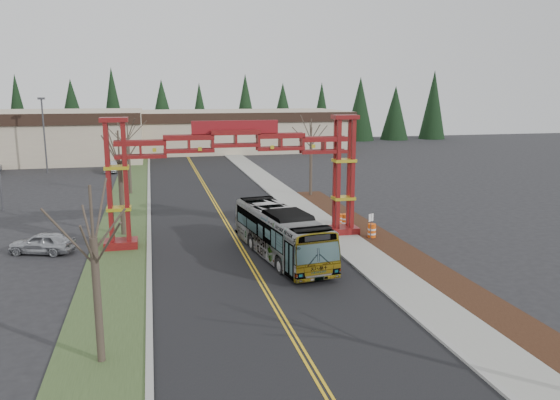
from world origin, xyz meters
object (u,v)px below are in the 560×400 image
object	(u,v)px
bare_tree_median_mid	(119,161)
light_pole_far	(44,130)
retail_building_east	(238,130)
parked_car_far_a	(111,167)
silver_sedan	(262,210)
bare_tree_median_far	(128,139)
bare_tree_median_near	(93,239)
bare_tree_right_far	(311,139)
barrel_mid	(345,221)
barrel_north	(340,219)
barrel_south	(372,231)
street_sign	(371,221)
gateway_arch	(236,158)
transit_bus	(281,233)
parked_car_near_a	(42,243)

from	to	relation	value
bare_tree_median_mid	light_pole_far	xyz separation A→B (m)	(-11.15, 35.10, 0.08)
retail_building_east	parked_car_far_a	xyz separation A→B (m)	(-21.00, -24.78, -2.79)
retail_building_east	silver_sedan	xyz separation A→B (m)	(-6.92, -55.76, -2.74)
light_pole_far	silver_sedan	bearing A→B (deg)	-55.63
silver_sedan	bare_tree_median_far	world-z (taller)	bare_tree_median_far
silver_sedan	light_pole_far	bearing A→B (deg)	132.82
bare_tree_median_near	bare_tree_right_far	world-z (taller)	bare_tree_right_far
barrel_mid	barrel_north	xyz separation A→B (m)	(-0.16, 0.82, -0.08)
light_pole_far	barrel_south	xyz separation A→B (m)	(28.82, -40.30, -5.08)
silver_sedan	barrel_mid	xyz separation A→B (m)	(5.89, -4.10, -0.25)
bare_tree_right_far	barrel_north	size ratio (longest dim) A/B	8.86
street_sign	barrel_south	bearing A→B (deg)	58.74
gateway_arch	light_pole_far	distance (m)	43.18
transit_bus	bare_tree_right_far	distance (m)	21.66
transit_bus	parked_car_near_a	world-z (taller)	transit_bus
gateway_arch	bare_tree_median_mid	bearing A→B (deg)	155.78
transit_bus	barrel_north	distance (m)	10.02
parked_car_far_a	barrel_mid	world-z (taller)	parked_car_far_a
street_sign	light_pole_far	bearing A→B (deg)	124.96
silver_sedan	bare_tree_median_far	size ratio (longest dim) A/B	0.60
parked_car_near_a	street_sign	world-z (taller)	street_sign
bare_tree_right_far	parked_car_far_a	bearing A→B (deg)	133.77
light_pole_far	bare_tree_median_far	bearing A→B (deg)	-58.39
bare_tree_median_far	barrel_south	distance (m)	28.83
bare_tree_median_far	barrel_south	size ratio (longest dim) A/B	7.04
transit_bus	bare_tree_median_near	size ratio (longest dim) A/B	1.61
parked_car_far_a	barrel_south	distance (m)	43.94
retail_building_east	light_pole_far	xyz separation A→B (m)	(-29.15, -23.26, 2.12)
parked_car_near_a	bare_tree_right_far	distance (m)	28.08
transit_bus	parked_car_far_a	world-z (taller)	transit_bus
bare_tree_median_mid	light_pole_far	world-z (taller)	light_pole_far
retail_building_east	bare_tree_median_mid	world-z (taller)	bare_tree_median_mid
silver_sedan	barrel_south	size ratio (longest dim) A/B	4.22
retail_building_east	street_sign	xyz separation A→B (m)	(-0.63, -64.05, -2.08)
bare_tree_median_mid	gateway_arch	bearing A→B (deg)	-24.22
retail_building_east	barrel_south	size ratio (longest dim) A/B	34.13
street_sign	gateway_arch	bearing A→B (deg)	167.37
parked_car_far_a	retail_building_east	bearing A→B (deg)	49.12
bare_tree_median_mid	street_sign	distance (m)	18.74
parked_car_near_a	bare_tree_median_far	size ratio (longest dim) A/B	0.54
light_pole_far	barrel_mid	bearing A→B (deg)	-52.47
silver_sedan	barrel_north	xyz separation A→B (m)	(5.73, -3.28, -0.33)
gateway_arch	street_sign	size ratio (longest dim) A/B	9.15
barrel_south	gateway_arch	bearing A→B (deg)	170.55
light_pole_far	barrel_north	bearing A→B (deg)	-52.00
retail_building_east	parked_car_far_a	world-z (taller)	retail_building_east
barrel_south	barrel_north	xyz separation A→B (m)	(-0.86, 4.53, -0.11)
retail_building_east	bare_tree_right_far	bearing A→B (deg)	-90.00
bare_tree_right_far	retail_building_east	bearing A→B (deg)	90.00
parked_car_near_a	light_pole_far	size ratio (longest dim) A/B	0.44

